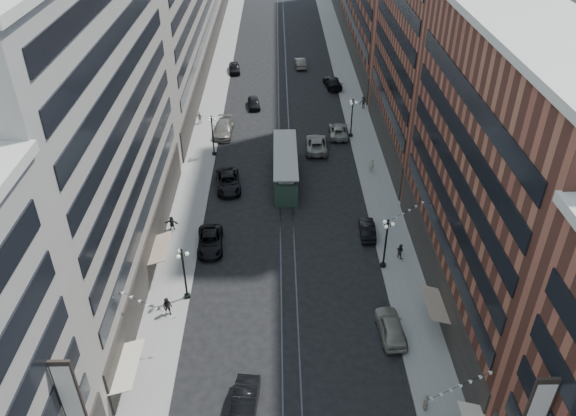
{
  "coord_description": "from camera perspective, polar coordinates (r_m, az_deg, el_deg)",
  "views": [
    {
      "loc": [
        -0.82,
        -9.81,
        35.15
      ],
      "look_at": [
        0.05,
        35.07,
        5.0
      ],
      "focal_mm": 35.0,
      "sensor_mm": 36.0,
      "label": 1
    }
  ],
  "objects": [
    {
      "name": "sidewalk_east",
      "position": [
        87.97,
        6.81,
        10.15
      ],
      "size": [
        4.0,
        180.0,
        0.15
      ],
      "primitive_type": "cube",
      "color": "gray",
      "rests_on": "ground"
    },
    {
      "name": "car_8",
      "position": [
        79.15,
        -6.56,
        8.0
      ],
      "size": [
        2.66,
        6.12,
        1.75
      ],
      "primitive_type": "imported",
      "rotation": [
        0.0,
        0.0,
        -0.04
      ],
      "color": "#67645B",
      "rests_on": "ground"
    },
    {
      "name": "car_extra_0",
      "position": [
        74.74,
        2.92,
        6.53
      ],
      "size": [
        3.08,
        6.23,
        1.7
      ],
      "primitive_type": "imported",
      "rotation": [
        0.0,
        0.0,
        3.1
      ],
      "color": "slate",
      "rests_on": "ground"
    },
    {
      "name": "sidewalk_west",
      "position": [
        87.77,
        -7.79,
        10.02
      ],
      "size": [
        4.0,
        180.0,
        0.15
      ],
      "primitive_type": "cube",
      "color": "gray",
      "rests_on": "ground"
    },
    {
      "name": "ground",
      "position": [
        78.16,
        -0.39,
        7.16
      ],
      "size": [
        220.0,
        220.0,
        0.0
      ],
      "primitive_type": "plane",
      "color": "black",
      "rests_on": "ground"
    },
    {
      "name": "pedestrian_5",
      "position": [
        60.29,
        -11.73,
        -1.5
      ],
      "size": [
        1.5,
        0.6,
        1.57
      ],
      "primitive_type": "imported",
      "rotation": [
        0.0,
        0.0,
        -0.12
      ],
      "color": "black",
      "rests_on": "sidewalk_west"
    },
    {
      "name": "car_7",
      "position": [
        66.62,
        -6.1,
        2.67
      ],
      "size": [
        3.55,
        6.31,
        1.67
      ],
      "primitive_type": "imported",
      "rotation": [
        0.0,
        0.0,
        0.14
      ],
      "color": "black",
      "rests_on": "ground"
    },
    {
      "name": "lamppost_se_far",
      "position": [
        53.63,
        9.91,
        -3.41
      ],
      "size": [
        1.03,
        1.14,
        5.52
      ],
      "color": "black",
      "rests_on": "sidewalk_east"
    },
    {
      "name": "car_5",
      "position": [
        42.96,
        -4.43,
        -19.3
      ],
      "size": [
        2.24,
        5.17,
        1.65
      ],
      "primitive_type": "imported",
      "rotation": [
        0.0,
        0.0,
        -0.1
      ],
      "color": "black",
      "rests_on": "ground"
    },
    {
      "name": "car_11",
      "position": [
        78.69,
        5.13,
        7.83
      ],
      "size": [
        2.78,
        5.55,
        1.51
      ],
      "primitive_type": "imported",
      "rotation": [
        0.0,
        0.0,
        3.09
      ],
      "color": "gray",
      "rests_on": "ground"
    },
    {
      "name": "car_4",
      "position": [
        48.53,
        10.4,
        -11.79
      ],
      "size": [
        2.32,
        5.16,
        1.72
      ],
      "primitive_type": "imported",
      "rotation": [
        0.0,
        0.0,
        3.2
      ],
      "color": "gray",
      "rests_on": "ground"
    },
    {
      "name": "car_2",
      "position": [
        57.3,
        -7.91,
        -3.38
      ],
      "size": [
        2.89,
        5.59,
        1.51
      ],
      "primitive_type": "imported",
      "rotation": [
        0.0,
        0.0,
        0.07
      ],
      "color": "black",
      "rests_on": "ground"
    },
    {
      "name": "car_13",
      "position": [
        87.33,
        -3.49,
        10.61
      ],
      "size": [
        2.27,
        4.46,
        1.45
      ],
      "primitive_type": "imported",
      "rotation": [
        0.0,
        0.0,
        0.13
      ],
      "color": "black",
      "rests_on": "ground"
    },
    {
      "name": "pedestrian_9",
      "position": [
        87.09,
        7.69,
        10.58
      ],
      "size": [
        1.3,
        0.67,
        1.93
      ],
      "primitive_type": "imported",
      "rotation": [
        0.0,
        0.0,
        -0.13
      ],
      "color": "black",
      "rests_on": "sidewalk_east"
    },
    {
      "name": "lamppost_se_mid",
      "position": [
        77.46,
        6.51,
        9.22
      ],
      "size": [
        1.03,
        1.14,
        5.52
      ],
      "color": "black",
      "rests_on": "sidewalk_east"
    },
    {
      "name": "lamppost_sw_far",
      "position": [
        50.27,
        -10.51,
        -6.42
      ],
      "size": [
        1.03,
        1.14,
        5.52
      ],
      "color": "black",
      "rests_on": "sidewalk_west"
    },
    {
      "name": "car_14",
      "position": [
        103.65,
        1.25,
        14.53
      ],
      "size": [
        2.17,
        5.05,
        1.62
      ],
      "primitive_type": "imported",
      "rotation": [
        0.0,
        0.0,
        3.24
      ],
      "color": "#626057",
      "rests_on": "ground"
    },
    {
      "name": "streetcar",
      "position": [
        67.64,
        -0.27,
        4.18
      ],
      "size": [
        2.82,
        12.73,
        3.52
      ],
      "color": "#263D2F",
      "rests_on": "ground"
    },
    {
      "name": "rail_east",
      "position": [
        87.21,
        -0.02,
        10.13
      ],
      "size": [
        0.12,
        180.0,
        0.02
      ],
      "primitive_type": "cube",
      "color": "#2D2D33",
      "rests_on": "ground"
    },
    {
      "name": "pedestrian_4",
      "position": [
        43.97,
        13.82,
        -18.64
      ],
      "size": [
        0.47,
        0.93,
        1.55
      ],
      "primitive_type": "imported",
      "rotation": [
        0.0,
        0.0,
        1.64
      ],
      "color": "#B9B199",
      "rests_on": "sidewalk_east"
    },
    {
      "name": "rail_west",
      "position": [
        87.2,
        -0.95,
        10.12
      ],
      "size": [
        0.12,
        180.0,
        0.02
      ],
      "primitive_type": "cube",
      "color": "#2D2D33",
      "rests_on": "ground"
    },
    {
      "name": "building_east_mid",
      "position": [
        47.78,
        20.97,
        2.46
      ],
      "size": [
        8.0,
        30.0,
        24.0
      ],
      "primitive_type": "cube",
      "color": "brown",
      "rests_on": "ground"
    },
    {
      "name": "car_12",
      "position": [
        95.01,
        4.55,
        12.63
      ],
      "size": [
        3.16,
        6.18,
        1.72
      ],
      "primitive_type": "imported",
      "rotation": [
        0.0,
        0.0,
        3.27
      ],
      "color": "black",
      "rests_on": "ground"
    },
    {
      "name": "building_west_mid",
      "position": [
        50.41,
        -19.87,
        6.99
      ],
      "size": [
        8.0,
        36.0,
        28.0
      ],
      "primitive_type": "cube",
      "color": "gray",
      "rests_on": "ground"
    },
    {
      "name": "lamppost_sw_mid",
      "position": [
        72.78,
        -7.67,
        7.45
      ],
      "size": [
        1.03,
        1.14,
        5.52
      ],
      "color": "black",
      "rests_on": "sidewalk_west"
    },
    {
      "name": "pedestrian_8",
      "position": [
        70.11,
        8.48,
        4.35
      ],
      "size": [
        0.66,
        0.47,
        1.72
      ],
      "primitive_type": "imported",
      "rotation": [
        0.0,
        0.0,
        3.23
      ],
      "color": "#ACA38F",
      "rests_on": "sidewalk_east"
    },
    {
      "name": "pedestrian_2",
      "position": [
        50.25,
        -12.14,
        -9.78
      ],
      "size": [
        0.94,
        0.58,
        1.84
      ],
      "primitive_type": "imported",
      "rotation": [
        0.0,
        0.0,
        -0.1
      ],
      "color": "black",
      "rests_on": "sidewalk_west"
    },
    {
      "name": "car_9",
      "position": [
        101.66,
        -5.48,
        13.99
      ],
      "size": [
        2.34,
        4.85,
        1.6
      ],
      "primitive_type": "imported",
      "rotation": [
        0.0,
        0.0,
        0.1
      ],
      "color": "black",
      "rests_on": "ground"
    },
    {
      "name": "pedestrian_6",
      "position": [
        82.54,
        -8.95,
        9.06
      ],
      "size": [
        1.04,
        0.47,
        1.78
      ],
      "primitive_type": "imported",
      "rotation": [
        0.0,
        0.0,
        3.14
      ],
      "color": "beige",
      "rests_on": "sidewalk_west"
    },
    {
      "name": "car_10",
      "position": [
        59.1,
        8.05,
        -2.15
      ],
      "size": [
        1.65,
        4.35,
        1.42
      ],
      "primitive_type": "imported",
      "rotation": [
        0.0,
        0.0,
        3.11
      ],
      "color": "black",
      "rests_on": "ground"
    },
    {
      "name": "pedestrian_7",
      "position": [
        56.33,
        11.32,
        -4.28
      ],
      "size": [
        0.82,
        0.86,
        1.59
      ],
      "primitive_type": "imported",
      "rotation": [
        0.0,
        0.0,
        2.27
      ],
      "color": "black",
      "rests_on": "sidewalk_east"
    }
  ]
}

